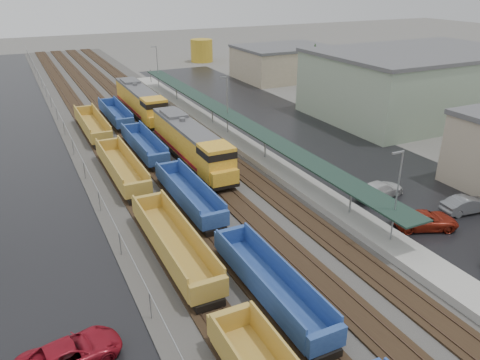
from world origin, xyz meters
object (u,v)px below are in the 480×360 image
object	(u,v)px
well_string_blue	(222,232)
parked_car_east_e	(466,205)
parked_car_east_b	(426,220)
storage_tank	(202,51)
parked_car_west_c	(70,354)
parked_car_east_c	(380,190)
well_string_yellow	(173,244)
locomotive_trail	(141,102)
locomotive_lead	(191,144)

from	to	relation	value
well_string_blue	parked_car_east_e	distance (m)	22.10
parked_car_east_e	parked_car_east_b	bearing A→B (deg)	102.28
storage_tank	parked_car_west_c	xyz separation A→B (m)	(-42.99, -88.08, -1.91)
parked_car_east_c	parked_car_west_c	bearing A→B (deg)	98.95
well_string_yellow	storage_tank	xyz separation A→B (m)	(34.58, 80.42, 1.51)
locomotive_trail	parked_car_east_e	size ratio (longest dim) A/B	4.31
parked_car_east_e	locomotive_lead	bearing A→B (deg)	46.18
locomotive_trail	storage_tank	size ratio (longest dim) A/B	3.71
storage_tank	parked_car_east_e	world-z (taller)	storage_tank
well_string_yellow	parked_car_east_c	world-z (taller)	well_string_yellow
locomotive_trail	parked_car_west_c	size ratio (longest dim) A/B	3.61
storage_tank	parked_car_east_e	size ratio (longest dim) A/B	1.16
well_string_blue	parked_car_east_b	bearing A→B (deg)	-17.33
locomotive_trail	parked_car_west_c	xyz separation A→B (m)	(-16.41, -45.92, -1.63)
locomotive_lead	well_string_yellow	distance (m)	19.07
storage_tank	parked_car_east_c	bearing A→B (deg)	-99.78
well_string_blue	parked_car_east_b	world-z (taller)	well_string_blue
locomotive_trail	parked_car_east_b	size ratio (longest dim) A/B	3.76
well_string_yellow	well_string_blue	distance (m)	4.00
locomotive_trail	parked_car_east_b	world-z (taller)	locomotive_trail
locomotive_trail	parked_car_east_c	xyz separation A→B (m)	(12.94, -36.92, -1.63)
well_string_yellow	parked_car_east_e	bearing A→B (deg)	-10.00
locomotive_lead	parked_car_east_b	bearing A→B (deg)	-61.19
locomotive_lead	parked_car_east_e	distance (m)	28.06
parked_car_east_b	parked_car_east_c	xyz separation A→B (m)	(0.70, 6.33, 0.03)
locomotive_lead	parked_car_east_c	distance (m)	20.59
parked_car_east_c	parked_car_east_b	bearing A→B (deg)	165.61
well_string_yellow	parked_car_west_c	distance (m)	11.38
parked_car_west_c	parked_car_east_c	size ratio (longest dim) A/B	1.05
locomotive_lead	parked_car_east_c	xyz separation A→B (m)	(12.94, -15.92, -1.63)
well_string_yellow	well_string_blue	world-z (taller)	well_string_yellow
locomotive_lead	locomotive_trail	distance (m)	21.00
parked_car_west_c	parked_car_east_e	bearing A→B (deg)	-93.97
well_string_yellow	storage_tank	distance (m)	87.56
parked_car_east_b	parked_car_east_e	world-z (taller)	parked_car_east_e
locomotive_lead	well_string_blue	size ratio (longest dim) A/B	0.23
locomotive_lead	storage_tank	xyz separation A→B (m)	(26.58, 63.16, 0.28)
locomotive_lead	parked_car_east_b	distance (m)	25.45
locomotive_trail	well_string_blue	bearing A→B (deg)	-95.98
well_string_blue	parked_car_east_c	world-z (taller)	well_string_blue
storage_tank	parked_car_east_e	xyz separation A→B (m)	(-8.97, -84.94, -1.91)
locomotive_lead	parked_car_east_c	bearing A→B (deg)	-50.90
well_string_blue	locomotive_trail	bearing A→B (deg)	84.02
storage_tank	parked_car_east_b	size ratio (longest dim) A/B	1.01
parked_car_east_b	parked_car_east_c	size ratio (longest dim) A/B	1.01
locomotive_lead	parked_car_east_c	world-z (taller)	locomotive_lead
parked_car_west_c	parked_car_east_b	distance (m)	28.77
locomotive_trail	parked_car_east_c	bearing A→B (deg)	-70.68
well_string_yellow	parked_car_east_e	world-z (taller)	well_string_yellow
well_string_yellow	parked_car_west_c	size ratio (longest dim) A/B	14.73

